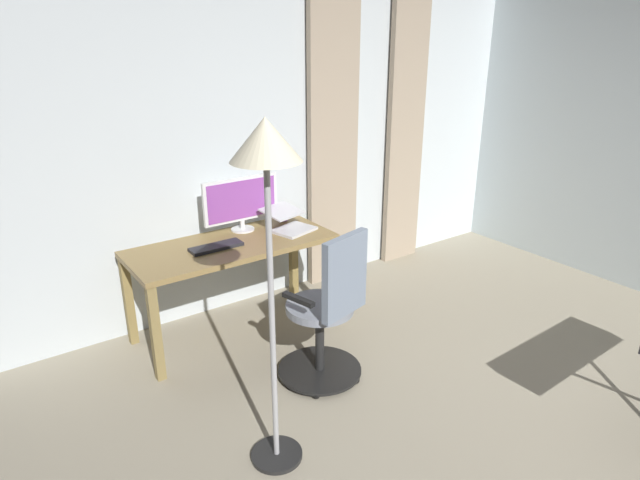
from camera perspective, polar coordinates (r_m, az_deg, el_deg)
name	(u,v)px	position (r m, az deg, el deg)	size (l,w,h in m)	color
back_room_partition	(281,134)	(4.61, -4.12, 10.93)	(5.11, 0.10, 2.75)	silver
curtain_left_panel	(405,133)	(5.33, 8.87, 10.99)	(0.42, 0.06, 2.54)	tan
curtain_right_panel	(333,143)	(4.79, 1.37, 10.11)	(0.50, 0.06, 2.54)	tan
desk	(232,255)	(4.08, -9.12, -1.52)	(1.50, 0.64, 0.72)	olive
office_chair	(328,315)	(3.51, 0.82, -7.80)	(0.56, 0.56, 1.05)	black
computer_monitor	(241,201)	(4.22, -8.21, 4.03)	(0.62, 0.18, 0.42)	white
computer_keyboard	(216,247)	(3.96, -10.76, -0.70)	(0.38, 0.13, 0.02)	#232328
laptop	(289,223)	(4.24, -3.21, 1.80)	(0.38, 0.42, 0.17)	silver
mug_tea	(282,214)	(4.46, -3.97, 2.72)	(0.13, 0.08, 0.11)	purple
floor_lamp	(267,182)	(2.46, -5.54, 6.02)	(0.33, 0.33, 1.83)	black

